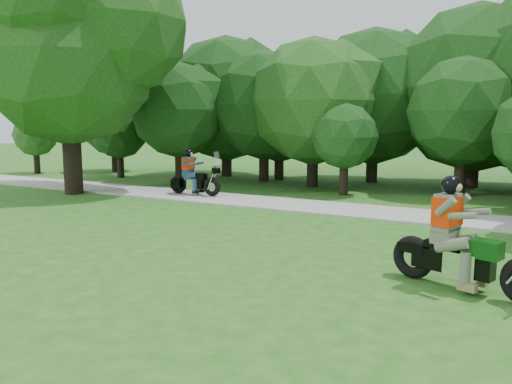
% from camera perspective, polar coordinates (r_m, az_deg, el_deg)
% --- Properties ---
extents(ground, '(100.00, 100.00, 0.00)m').
position_cam_1_polar(ground, '(8.45, -5.30, -10.94)').
color(ground, '#264F16').
rests_on(ground, ground).
extents(walkway, '(60.00, 2.20, 0.06)m').
position_cam_1_polar(walkway, '(15.53, 11.34, -2.08)').
color(walkway, gray).
rests_on(walkway, ground).
extents(tree_line, '(39.27, 11.36, 7.69)m').
position_cam_1_polar(tree_line, '(21.00, 26.68, 9.61)').
color(tree_line, black).
rests_on(tree_line, ground).
extents(big_tree_west, '(8.64, 6.56, 9.96)m').
position_cam_1_polar(big_tree_west, '(20.38, -20.19, 16.19)').
color(big_tree_west, black).
rests_on(big_tree_west, ground).
extents(chopper_motorcycle, '(2.57, 1.25, 1.88)m').
position_cam_1_polar(chopper_motorcycle, '(8.84, 22.12, -5.99)').
color(chopper_motorcycle, black).
rests_on(chopper_motorcycle, ground).
extents(touring_motorcycle, '(2.17, 0.62, 1.65)m').
position_cam_1_polar(touring_motorcycle, '(18.34, -7.36, 1.57)').
color(touring_motorcycle, black).
rests_on(touring_motorcycle, walkway).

